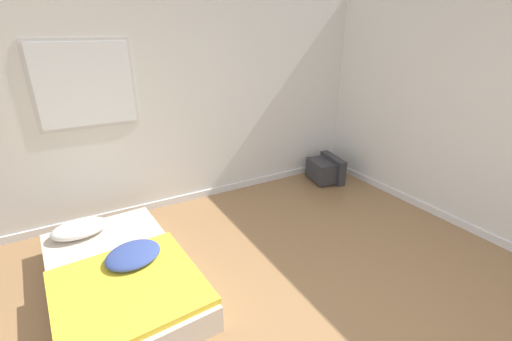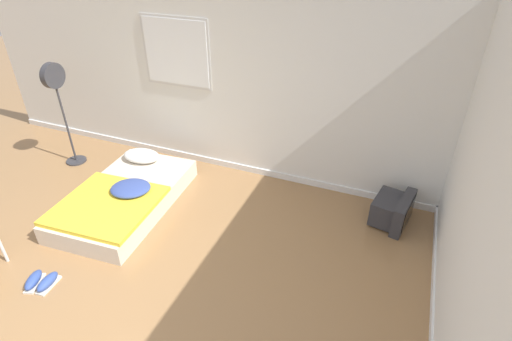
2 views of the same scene
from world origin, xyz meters
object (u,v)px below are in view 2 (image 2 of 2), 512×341
(mattress_bed, at_px, (125,196))
(standing_fan, at_px, (58,93))
(sneaker_pair, at_px, (41,281))
(crt_tv, at_px, (393,210))

(mattress_bed, xyz_separation_m, standing_fan, (-1.39, 0.62, 0.93))
(sneaker_pair, xyz_separation_m, standing_fan, (-1.42, 2.00, 1.03))
(sneaker_pair, height_order, standing_fan, standing_fan)
(crt_tv, xyz_separation_m, standing_fan, (-4.51, -0.31, 0.90))
(standing_fan, bearing_deg, mattress_bed, -23.90)
(mattress_bed, bearing_deg, standing_fan, 156.10)
(mattress_bed, height_order, standing_fan, standing_fan)
(sneaker_pair, bearing_deg, crt_tv, 36.78)
(mattress_bed, bearing_deg, crt_tv, 16.53)
(sneaker_pair, relative_size, standing_fan, 0.21)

